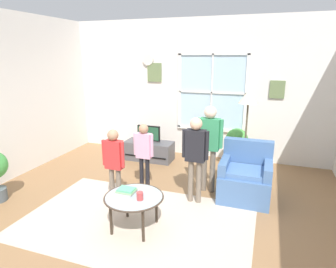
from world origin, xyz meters
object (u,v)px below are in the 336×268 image
object	(u,v)px
book_stack	(126,191)
potted_plant_by_window	(237,142)
person_black_shirt	(195,151)
floor_lamp	(248,106)
armchair	(245,178)
television	(149,133)
coffee_table	(134,198)
remote_near_books	(130,192)
tv_stand	(149,151)
person_red_shirt	(114,159)
person_green_shirt	(209,139)
person_pink_shirt	(144,150)
cup	(140,196)

from	to	relation	value
book_stack	potted_plant_by_window	xyz separation A→B (m)	(1.10, 2.51, 0.04)
person_black_shirt	floor_lamp	world-z (taller)	floor_lamp
armchair	television	bearing A→B (deg)	152.68
television	coffee_table	world-z (taller)	television
armchair	remote_near_books	size ratio (longest dim) A/B	6.21
tv_stand	armchair	bearing A→B (deg)	-27.38
armchair	potted_plant_by_window	world-z (taller)	armchair
person_red_shirt	person_green_shirt	bearing A→B (deg)	37.24
person_red_shirt	remote_near_books	bearing A→B (deg)	-41.04
tv_stand	television	xyz separation A→B (m)	(0.00, -0.00, 0.38)
person_green_shirt	person_black_shirt	xyz separation A→B (m)	(-0.12, -0.43, -0.06)
floor_lamp	person_black_shirt	bearing A→B (deg)	-122.43
person_black_shirt	floor_lamp	size ratio (longest dim) A/B	0.81
person_pink_shirt	floor_lamp	size ratio (longest dim) A/B	0.69
armchair	cup	bearing A→B (deg)	-129.47
potted_plant_by_window	person_green_shirt	bearing A→B (deg)	-104.39
armchair	coffee_table	distance (m)	1.84
armchair	potted_plant_by_window	size ratio (longest dim) A/B	1.09
tv_stand	person_pink_shirt	size ratio (longest dim) A/B	0.91
coffee_table	floor_lamp	distance (m)	2.44
cup	person_green_shirt	world-z (taller)	person_green_shirt
armchair	potted_plant_by_window	xyz separation A→B (m)	(-0.28, 1.23, 0.20)
coffee_table	person_pink_shirt	distance (m)	1.14
book_stack	person_black_shirt	size ratio (longest dim) A/B	0.17
floor_lamp	tv_stand	bearing A→B (deg)	166.40
television	book_stack	distance (m)	2.45
television	remote_near_books	xyz separation A→B (m)	(0.72, -2.33, -0.11)
potted_plant_by_window	remote_near_books	bearing A→B (deg)	-113.11
television	person_green_shirt	size ratio (longest dim) A/B	0.35
tv_stand	floor_lamp	world-z (taller)	floor_lamp
cup	person_black_shirt	bearing A→B (deg)	66.08
person_black_shirt	floor_lamp	distance (m)	1.29
television	cup	distance (m)	2.63
television	floor_lamp	bearing A→B (deg)	-13.53
tv_stand	potted_plant_by_window	xyz separation A→B (m)	(1.79, 0.16, 0.33)
remote_near_books	person_red_shirt	xyz separation A→B (m)	(-0.44, 0.38, 0.26)
floor_lamp	coffee_table	bearing A→B (deg)	-121.45
person_pink_shirt	person_black_shirt	xyz separation A→B (m)	(0.87, -0.12, 0.12)
remote_near_books	armchair	bearing A→B (deg)	43.23
coffee_table	floor_lamp	world-z (taller)	floor_lamp
book_stack	person_black_shirt	xyz separation A→B (m)	(0.68, 0.89, 0.34)
armchair	remote_near_books	world-z (taller)	armchair
book_stack	cup	world-z (taller)	cup
tv_stand	person_pink_shirt	world-z (taller)	person_pink_shirt
person_pink_shirt	remote_near_books	bearing A→B (deg)	-76.43
tv_stand	television	distance (m)	0.38
person_black_shirt	potted_plant_by_window	world-z (taller)	person_black_shirt
cup	person_green_shirt	size ratio (longest dim) A/B	0.07
floor_lamp	person_pink_shirt	bearing A→B (deg)	-149.97
remote_near_books	person_red_shirt	bearing A→B (deg)	138.96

